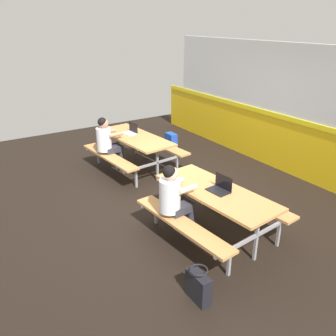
% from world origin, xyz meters
% --- Properties ---
extents(ground_plane, '(10.00, 10.00, 0.02)m').
position_xyz_m(ground_plane, '(0.00, 0.00, -0.01)').
color(ground_plane, black).
extents(accent_backdrop, '(8.00, 0.14, 2.60)m').
position_xyz_m(accent_backdrop, '(0.00, 2.78, 1.25)').
color(accent_backdrop, yellow).
rests_on(accent_backdrop, ground).
extents(picnic_table_left, '(1.97, 1.71, 0.74)m').
position_xyz_m(picnic_table_left, '(-1.43, 0.14, 0.58)').
color(picnic_table_left, tan).
rests_on(picnic_table_left, ground).
extents(picnic_table_right, '(1.97, 1.71, 0.74)m').
position_xyz_m(picnic_table_right, '(1.43, -0.05, 0.58)').
color(picnic_table_right, tan).
rests_on(picnic_table_right, ground).
extents(student_nearer, '(0.39, 0.53, 1.21)m').
position_xyz_m(student_nearer, '(-1.57, -0.43, 0.71)').
color(student_nearer, '#2D2D38').
rests_on(student_nearer, ground).
extents(student_further, '(0.39, 0.53, 1.21)m').
position_xyz_m(student_further, '(1.22, -0.63, 0.71)').
color(student_further, '#2D2D38').
rests_on(student_further, ground).
extents(laptop_silver, '(0.34, 0.25, 0.22)m').
position_xyz_m(laptop_silver, '(-1.67, 0.16, 0.79)').
color(laptop_silver, silver).
rests_on(laptop_silver, picnic_table_left).
extents(laptop_dark, '(0.34, 0.25, 0.22)m').
position_xyz_m(laptop_dark, '(1.47, -0.01, 0.79)').
color(laptop_dark, black).
rests_on(laptop_dark, picnic_table_right).
extents(backpack_dark, '(0.30, 0.22, 0.44)m').
position_xyz_m(backpack_dark, '(-1.98, 1.41, 0.22)').
color(backpack_dark, '#1E47B2').
rests_on(backpack_dark, ground).
extents(tote_bag_bright, '(0.34, 0.21, 0.43)m').
position_xyz_m(tote_bag_bright, '(2.37, -1.06, 0.19)').
color(tote_bag_bright, black).
rests_on(tote_bag_bright, ground).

